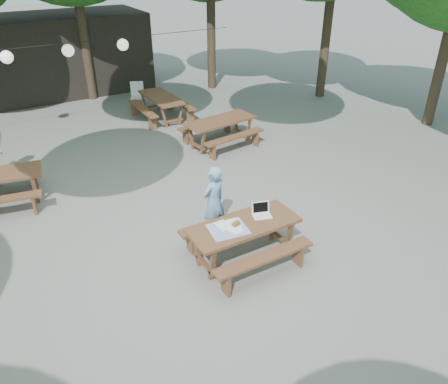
% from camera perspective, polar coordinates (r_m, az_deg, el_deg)
% --- Properties ---
extents(ground, '(80.00, 80.00, 0.00)m').
position_cam_1_polar(ground, '(9.17, -7.53, -3.93)').
color(ground, '#60605B').
rests_on(ground, ground).
extents(pavilion, '(6.00, 3.00, 2.80)m').
position_cam_1_polar(pavilion, '(18.29, -20.22, 16.62)').
color(pavilion, black).
rests_on(pavilion, ground).
extents(main_picnic_table, '(2.00, 1.58, 0.75)m').
position_cam_1_polar(main_picnic_table, '(7.91, 2.57, -6.35)').
color(main_picnic_table, '#4C2E1B').
rests_on(main_picnic_table, ground).
extents(picnic_table_ne, '(2.08, 1.80, 0.75)m').
position_cam_1_polar(picnic_table_ne, '(12.46, -0.49, 7.86)').
color(picnic_table_ne, '#4C2E1B').
rests_on(picnic_table_ne, ground).
extents(picnic_table_far_e, '(1.60, 2.01, 0.75)m').
position_cam_1_polar(picnic_table_far_e, '(14.59, -8.14, 10.91)').
color(picnic_table_far_e, '#4C2E1B').
rests_on(picnic_table_far_e, ground).
extents(woman, '(0.63, 0.50, 1.51)m').
position_cam_1_polar(woman, '(8.32, -1.36, -1.33)').
color(woman, '#689ABE').
rests_on(woman, ground).
extents(plastic_chair, '(0.58, 0.58, 0.90)m').
position_cam_1_polar(plastic_chair, '(15.74, -11.19, 11.56)').
color(plastic_chair, silver).
rests_on(plastic_chair, ground).
extents(laptop, '(0.39, 0.35, 0.24)m').
position_cam_1_polar(laptop, '(7.94, 4.89, -2.61)').
color(laptop, white).
rests_on(laptop, main_picnic_table).
extents(tabletop_clutter, '(0.72, 0.63, 0.08)m').
position_cam_1_polar(tabletop_clutter, '(7.58, 0.73, -4.70)').
color(tabletop_clutter, '#3655B8').
rests_on(tabletop_clutter, main_picnic_table).
extents(paper_lanterns, '(9.00, 0.34, 0.38)m').
position_cam_1_polar(paper_lanterns, '(13.64, -19.65, 17.02)').
color(paper_lanterns, black).
rests_on(paper_lanterns, ground).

